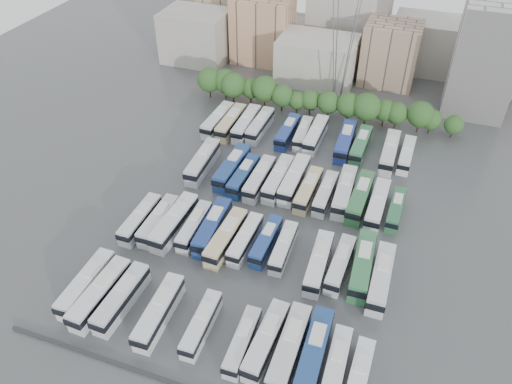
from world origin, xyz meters
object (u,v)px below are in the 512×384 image
(bus_r2_s4, at_px, (244,176))
(bus_r2_s6, at_px, (278,178))
(bus_r0_s2, at_px, (122,298))
(bus_r3_s3, at_px, (260,125))
(bus_r0_s9, at_px, (266,340))
(bus_r1_s6, at_px, (245,239))
(bus_r3_s5, at_px, (288,131))
(bus_r2_s5, at_px, (259,178))
(bus_r2_s12, at_px, (377,205))
(bus_r1_s12, at_px, (362,265))
(bus_r3_s13, at_px, (407,155))
(bus_r3_s0, at_px, (218,120))
(bus_r0_s1, at_px, (100,293))
(bus_r2_s1, at_px, (203,161))
(bus_r0_s11, at_px, (314,352))
(bus_r3_s1, at_px, (231,122))
(bus_r0_s13, at_px, (358,379))
(bus_r1_s13, at_px, (381,278))
(bus_r2_s9, at_px, (325,193))
(bus_r0_s8, at_px, (243,342))
(bus_r1_s8, at_px, (283,247))
(bus_r0_s10, at_px, (289,348))
(bus_r2_s7, at_px, (294,179))
(electricity_pylon, at_px, (344,30))
(bus_r1_s5, at_px, (226,237))
(bus_r1_s10, at_px, (319,263))
(bus_r2_s3, at_px, (232,167))
(bus_r3_s2, at_px, (246,124))
(bus_r1_s0, at_px, (140,219))
(apartment_tower, at_px, (485,60))
(bus_r1_s1, at_px, (159,221))
(bus_r3_s7, at_px, (316,134))
(bus_r0_s4, at_px, (159,311))
(bus_r1_s4, at_px, (212,227))
(bus_r2_s11, at_px, (360,197))
(bus_r0_s6, at_px, (201,324))
(bus_r3_s10, at_px, (361,145))
(bus_r1_s3, at_px, (194,226))
(bus_r3_s12, at_px, (390,152))
(bus_r1_s2, at_px, (174,222))
(bus_r2_s13, at_px, (396,209))
(bus_r2_s8, at_px, (308,190))
(bus_r3_s6, at_px, (303,133))
(bus_r0_s0, at_px, (87,284))
(bus_r0_s12, at_px, (336,367))

(bus_r2_s4, distance_m, bus_r2_s6, 6.95)
(bus_r0_s2, relative_size, bus_r3_s3, 1.01)
(bus_r0_s9, distance_m, bus_r1_s6, 20.62)
(bus_r1_s6, relative_size, bus_r3_s5, 0.95)
(bus_r2_s5, bearing_deg, bus_r2_s12, 0.46)
(bus_r1_s12, xyz_separation_m, bus_r3_s13, (3.16, 34.79, -0.33))
(bus_r3_s0, bearing_deg, bus_r3_s3, 9.32)
(bus_r0_s1, relative_size, bus_r2_s1, 0.99)
(bus_r0_s11, xyz_separation_m, bus_r2_s5, (-19.98, 34.52, -0.14))
(bus_r2_s5, bearing_deg, bus_r3_s1, 127.69)
(bus_r0_s13, height_order, bus_r1_s13, bus_r1_s13)
(bus_r1_s13, height_order, bus_r2_s9, bus_r1_s13)
(bus_r0_s8, xyz_separation_m, bus_r1_s8, (-0.02, 19.56, 0.02))
(bus_r0_s10, distance_m, bus_r2_s7, 38.24)
(bus_r1_s12, bearing_deg, bus_r2_s7, 130.05)
(bus_r3_s5, bearing_deg, bus_r0_s13, -63.59)
(electricity_pylon, bearing_deg, bus_r0_s1, -105.34)
(bus_r1_s5, distance_m, bus_r1_s10, 16.46)
(bus_r2_s3, xyz_separation_m, bus_r3_s2, (-3.26, 17.03, -0.06))
(bus_r0_s9, height_order, bus_r1_s12, bus_r1_s12)
(bus_r0_s13, height_order, bus_r2_s4, bus_r2_s4)
(bus_r2_s4, bearing_deg, bus_r3_s0, 128.46)
(bus_r1_s0, bearing_deg, apartment_tower, 49.92)
(bus_r1_s1, height_order, bus_r3_s3, bus_r3_s3)
(apartment_tower, relative_size, bus_r3_s0, 1.98)
(bus_r1_s0, distance_m, bus_r3_s7, 44.07)
(bus_r0_s4, height_order, bus_r1_s4, bus_r1_s4)
(bus_r0_s2, distance_m, bus_r3_s3, 54.25)
(bus_r2_s6, bearing_deg, bus_r0_s8, -79.04)
(apartment_tower, bearing_deg, bus_r1_s13, -100.91)
(bus_r1_s10, relative_size, bus_r2_s11, 0.94)
(bus_r2_s4, bearing_deg, bus_r3_s5, 81.54)
(bus_r0_s6, distance_m, bus_r1_s1, 24.06)
(bus_r0_s9, height_order, bus_r3_s10, bus_r3_s10)
(bus_r1_s3, distance_m, bus_r2_s6, 20.45)
(bus_r2_s1, xyz_separation_m, bus_r3_s2, (3.26, 17.10, -0.04))
(bus_r1_s1, bearing_deg, bus_r3_s12, 44.52)
(bus_r1_s2, relative_size, bus_r2_s11, 1.00)
(bus_r0_s2, distance_m, bus_r2_s13, 50.65)
(bus_r1_s3, bearing_deg, bus_r2_s3, 88.91)
(bus_r0_s2, relative_size, bus_r3_s0, 0.97)
(bus_r2_s8, xyz_separation_m, bus_r2_s12, (13.26, -0.16, 0.13))
(bus_r3_s6, distance_m, bus_r3_s13, 22.97)
(bus_r0_s1, height_order, bus_r1_s3, bus_r0_s1)
(bus_r3_s3, bearing_deg, bus_r3_s13, 0.49)
(bus_r1_s0, distance_m, bus_r3_s0, 36.12)
(bus_r0_s0, bearing_deg, bus_r1_s3, 60.10)
(electricity_pylon, xyz_separation_m, bus_r1_s10, (9.45, -56.90, -16.72))
(bus_r0_s12, xyz_separation_m, bus_r2_s5, (-23.27, 35.56, 0.11))
(electricity_pylon, xyz_separation_m, bus_r1_s1, (-20.07, -56.46, -16.81))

